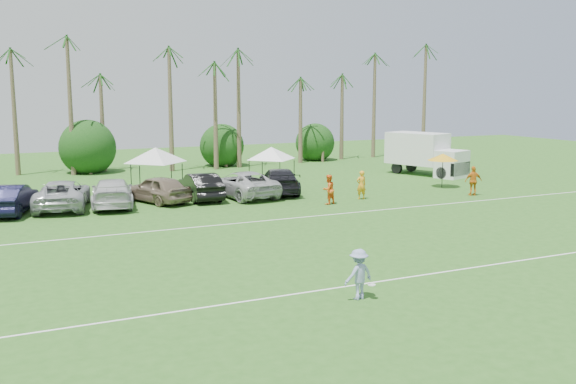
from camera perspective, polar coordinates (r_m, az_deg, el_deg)
name	(u,v)px	position (r m, az deg, el deg)	size (l,w,h in m)	color
ground	(434,294)	(22.98, 12.84, -8.82)	(120.00, 120.00, 0.00)	#295A1B
field_lines	(324,244)	(29.44, 3.22, -4.63)	(80.00, 12.10, 0.01)	white
palm_tree_2	(5,61)	(55.23, -23.85, 10.63)	(2.40, 2.40, 10.90)	brown
palm_tree_3	(59,51)	(55.53, -19.70, 11.74)	(2.40, 2.40, 11.90)	brown
palm_tree_4	(111,84)	(55.99, -15.43, 9.26)	(2.40, 2.40, 8.90)	brown
palm_tree_5	(159,74)	(56.83, -11.43, 10.28)	(2.40, 2.40, 9.90)	brown
palm_tree_6	(203,64)	(57.94, -7.54, 11.20)	(2.40, 2.40, 10.90)	brown
palm_tree_7	(246,55)	(59.32, -3.79, 12.03)	(2.40, 2.40, 11.90)	brown
palm_tree_8	(295,84)	(61.24, 0.65, 9.54)	(2.40, 2.40, 8.90)	brown
palm_tree_9	(342,76)	(63.59, 4.78, 10.27)	(2.40, 2.40, 9.90)	brown
palm_tree_10	(385,67)	(66.24, 8.61, 10.90)	(2.40, 2.40, 10.90)	brown
palm_tree_11	(418,60)	(68.57, 11.47, 11.47)	(2.40, 2.40, 11.90)	brown
bush_tree_1	(88,152)	(56.90, -17.35, 3.43)	(4.00, 4.00, 4.00)	brown
bush_tree_2	(222,147)	(59.71, -5.85, 4.04)	(4.00, 4.00, 4.00)	brown
bush_tree_3	(318,143)	(63.70, 2.69, 4.39)	(4.00, 4.00, 4.00)	brown
sideline_player_a	(361,185)	(41.47, 6.53, 0.62)	(0.68, 0.44, 1.85)	#FE9F1C
sideline_player_b	(328,189)	(39.47, 3.62, 0.23)	(0.89, 0.70, 1.84)	orange
sideline_player_c	(473,181)	(44.38, 16.15, 0.95)	(1.15, 0.48, 1.97)	orange
box_truck	(426,153)	(54.26, 12.13, 3.44)	(4.57, 7.15, 3.45)	white
canopy_tent_left	(155,147)	(44.88, -11.71, 3.90)	(4.43, 4.43, 3.59)	black
canopy_tent_right	(271,147)	(47.97, -1.50, 4.02)	(3.98, 3.98, 3.22)	black
market_umbrella	(443,157)	(47.39, 13.61, 3.03)	(2.20, 2.20, 2.46)	black
frisbee_player	(359,274)	(21.77, 6.30, -7.28)	(1.21, 0.82, 1.73)	#8C99C7
parked_car_1	(11,199)	(39.53, -23.38, -0.59)	(1.81, 5.18, 1.71)	black
parked_car_2	(62,195)	(40.17, -19.42, -0.21)	(2.83, 6.14, 1.71)	#A6A9AC
parked_car_3	(112,193)	(40.01, -15.35, -0.05)	(2.39, 5.88, 1.71)	silver
parked_car_4	(157,189)	(40.82, -11.53, 0.26)	(2.02, 5.01, 1.71)	#806E58
parked_car_5	(201,186)	(41.55, -7.78, 0.52)	(1.81, 5.18, 1.71)	black
parked_car_6	(243,184)	(42.18, -4.02, 0.70)	(2.83, 6.14, 1.71)	#BABABA
parked_car_7	(279,181)	(43.61, -0.77, 1.00)	(2.39, 5.88, 1.71)	black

